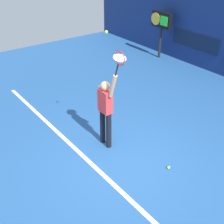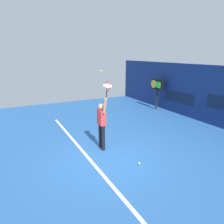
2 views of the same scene
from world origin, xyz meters
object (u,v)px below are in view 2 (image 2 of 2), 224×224
Objects in this scene: tennis_player at (102,122)px; scoreboard_clock at (157,86)px; tennis_ball at (101,71)px; spare_ball at (139,163)px; tennis_racket at (108,87)px.

tennis_player is 6.54m from scoreboard_clock.
tennis_ball reaches higher than spare_ball.
spare_ball is (1.46, 0.61, -2.79)m from tennis_ball.
tennis_racket is 9.21× the size of spare_ball.
tennis_player is at bearing -55.61° from scoreboard_clock.
tennis_racket is at bearing -0.49° from tennis_player.
tennis_ball is 0.04× the size of scoreboard_clock.
scoreboard_clock is 7.29m from spare_ball.
tennis_racket reaches higher than scoreboard_clock.
tennis_player is 1.82m from tennis_ball.
scoreboard_clock is at bearing 127.82° from tennis_racket.
tennis_ball is at bearing -22.19° from tennis_player.
scoreboard_clock is at bearing 125.04° from tennis_ball.
tennis_player is 1.43m from tennis_racket.
tennis_player is at bearing -160.48° from spare_ball.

